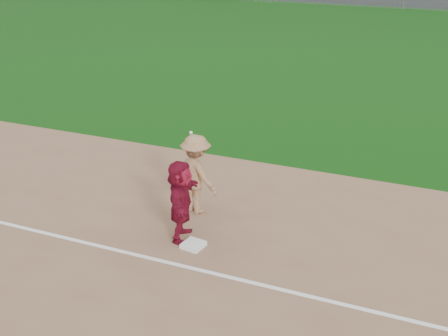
% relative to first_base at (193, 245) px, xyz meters
% --- Properties ---
extents(ground, '(160.00, 160.00, 0.00)m').
position_rel_first_base_xyz_m(ground, '(0.09, 0.03, -0.07)').
color(ground, '#10430C').
rests_on(ground, ground).
extents(foul_line, '(60.00, 0.10, 0.01)m').
position_rel_first_base_xyz_m(foul_line, '(0.09, -0.77, -0.04)').
color(foul_line, white).
rests_on(foul_line, infield_dirt).
extents(parking_asphalt, '(120.00, 10.00, 0.01)m').
position_rel_first_base_xyz_m(parking_asphalt, '(0.09, 46.03, -0.06)').
color(parking_asphalt, black).
rests_on(parking_asphalt, ground).
extents(first_base, '(0.50, 0.50, 0.10)m').
position_rel_first_base_xyz_m(first_base, '(0.00, 0.00, 0.00)').
color(first_base, white).
rests_on(first_base, infield_dirt).
extents(base_runner, '(1.04, 1.82, 1.87)m').
position_rel_first_base_xyz_m(base_runner, '(-0.40, 0.25, 0.89)').
color(base_runner, maroon).
rests_on(base_runner, infield_dirt).
extents(first_base_play, '(1.46, 1.45, 2.40)m').
position_rel_first_base_xyz_m(first_base_play, '(-0.64, 1.55, 0.94)').
color(first_base_play, gray).
rests_on(first_base_play, infield_dirt).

